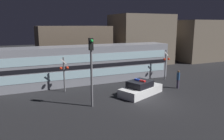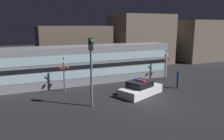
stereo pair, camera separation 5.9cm
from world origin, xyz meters
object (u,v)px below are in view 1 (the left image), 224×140
at_px(train, 88,64).
at_px(pedestrian, 178,79).
at_px(crossing_signal_near, 166,63).
at_px(police_car, 141,89).
at_px(traffic_light_corner, 91,64).

bearing_deg(train, pedestrian, -39.08).
bearing_deg(crossing_signal_near, pedestrian, -107.00).
distance_m(train, police_car, 7.15).
xyz_separation_m(police_car, crossing_signal_near, (5.56, 3.74, 1.47)).
relative_size(police_car, crossing_signal_near, 1.36).
distance_m(police_car, pedestrian, 4.53).
distance_m(train, crossing_signal_near, 8.90).
xyz_separation_m(train, pedestrian, (7.45, -6.05, -1.08)).
bearing_deg(pedestrian, crossing_signal_near, 73.00).
height_order(train, pedestrian, train).
xyz_separation_m(train, police_car, (2.95, -6.34, -1.48)).
bearing_deg(traffic_light_corner, police_car, 11.39).
height_order(train, police_car, train).
bearing_deg(traffic_light_corner, train, 74.53).
bearing_deg(pedestrian, train, 140.92).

